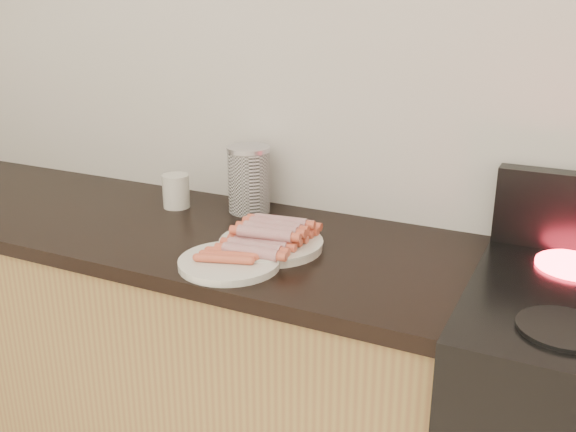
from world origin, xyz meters
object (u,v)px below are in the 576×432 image
at_px(main_plate, 271,245).
at_px(canister, 249,179).
at_px(side_plate, 229,263).
at_px(mug, 176,191).

relative_size(main_plate, canister, 1.33).
relative_size(side_plate, canister, 1.25).
xyz_separation_m(canister, mug, (-0.22, -0.07, -0.05)).
bearing_deg(canister, main_plate, -50.24).
bearing_deg(canister, side_plate, -67.32).
xyz_separation_m(main_plate, side_plate, (-0.04, -0.15, 0.00)).
distance_m(main_plate, mug, 0.46).
height_order(main_plate, mug, mug).
distance_m(canister, mug, 0.24).
bearing_deg(canister, mug, -163.67).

